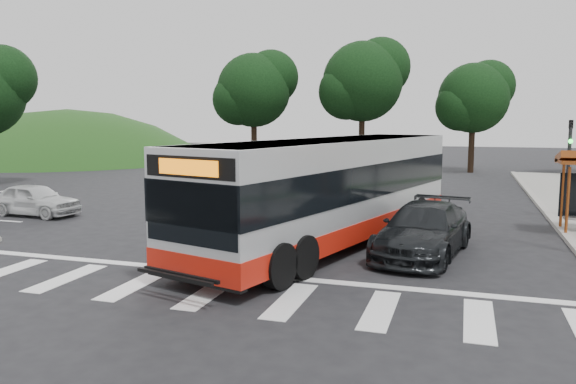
% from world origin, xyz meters
% --- Properties ---
extents(ground, '(140.00, 140.00, 0.00)m').
position_xyz_m(ground, '(0.00, 0.00, 0.00)').
color(ground, black).
rests_on(ground, ground).
extents(curb_east, '(0.30, 40.00, 0.15)m').
position_xyz_m(curb_east, '(9.00, 8.00, 0.07)').
color(curb_east, '#9E9991').
rests_on(curb_east, ground).
extents(hillside_nw, '(44.00, 44.00, 10.00)m').
position_xyz_m(hillside_nw, '(-32.00, 30.00, 0.00)').
color(hillside_nw, '#173D13').
rests_on(hillside_nw, ground).
extents(crosswalk_ladder, '(18.00, 2.60, 0.01)m').
position_xyz_m(crosswalk_ladder, '(0.00, -5.00, 0.01)').
color(crosswalk_ladder, silver).
rests_on(crosswalk_ladder, ground).
extents(traffic_signal_ne_short, '(0.18, 0.37, 4.00)m').
position_xyz_m(traffic_signal_ne_short, '(9.60, 8.49, 2.48)').
color(traffic_signal_ne_short, black).
rests_on(traffic_signal_ne_short, ground).
extents(tree_north_a, '(6.60, 6.15, 10.17)m').
position_xyz_m(tree_north_a, '(-1.92, 26.07, 6.92)').
color(tree_north_a, black).
rests_on(tree_north_a, ground).
extents(tree_north_b, '(5.72, 5.33, 8.43)m').
position_xyz_m(tree_north_b, '(6.07, 28.06, 5.66)').
color(tree_north_b, black).
rests_on(tree_north_b, ground).
extents(tree_north_c, '(6.16, 5.74, 9.30)m').
position_xyz_m(tree_north_c, '(-9.92, 24.06, 6.29)').
color(tree_north_c, black).
rests_on(tree_north_c, ground).
extents(transit_bus, '(6.32, 13.40, 3.39)m').
position_xyz_m(transit_bus, '(1.54, 0.92, 1.70)').
color(transit_bus, silver).
rests_on(transit_bus, ground).
extents(pedestrian, '(0.75, 0.53, 1.94)m').
position_xyz_m(pedestrian, '(-1.62, -3.19, 0.97)').
color(pedestrian, silver).
rests_on(pedestrian, ground).
extents(dark_sedan, '(3.01, 5.58, 1.54)m').
position_xyz_m(dark_sedan, '(4.51, 0.25, 0.77)').
color(dark_sedan, black).
rests_on(dark_sedan, ground).
extents(west_car_white, '(4.07, 1.86, 1.35)m').
position_xyz_m(west_car_white, '(-11.57, 2.41, 0.68)').
color(west_car_white, silver).
rests_on(west_car_white, ground).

